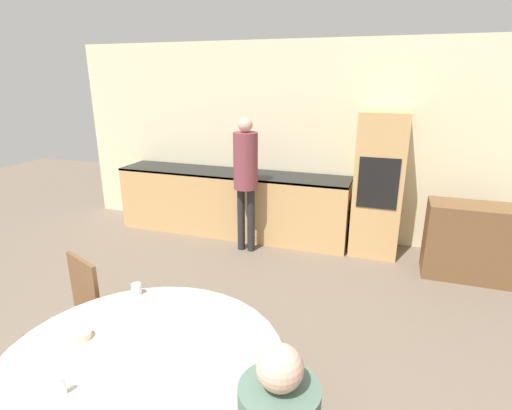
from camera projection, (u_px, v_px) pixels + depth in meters
The scene contains 10 objects.
wall_back at pixel (312, 143), 5.34m from camera, with size 7.02×0.05×2.60m.
kitchen_counter at pixel (232, 202), 5.61m from camera, with size 3.24×0.60×0.89m.
oven_unit at pixel (379, 185), 4.89m from camera, with size 0.57×0.59×1.76m.
sideboard at pixel (478, 243), 4.35m from camera, with size 1.09×0.45×0.84m.
dining_table at pixel (145, 391), 2.12m from camera, with size 1.49×1.49×0.76m.
chair_far_left at pixel (76, 317), 2.84m from camera, with size 0.52×0.52×0.94m.
person_standing at pixel (246, 170), 4.86m from camera, with size 0.30×0.30×1.69m.
cup at pixel (136, 289), 2.66m from camera, with size 0.06×0.06×0.08m.
bowl_near at pixel (80, 335), 2.22m from camera, with size 0.13×0.13×0.04m.
salt_shaker at pixel (63, 386), 1.82m from camera, with size 0.03×0.03×0.09m.
Camera 1 is at (1.01, -0.34, 2.15)m, focal length 28.00 mm.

